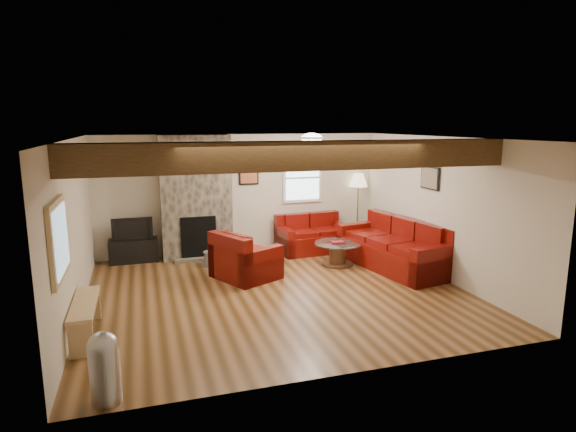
% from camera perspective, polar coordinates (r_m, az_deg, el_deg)
% --- Properties ---
extents(room, '(8.00, 8.00, 8.00)m').
position_cam_1_polar(room, '(7.66, -1.29, -0.17)').
color(room, '#513315').
rests_on(room, ground).
extents(floor, '(6.00, 6.00, 0.00)m').
position_cam_1_polar(floor, '(7.99, -1.25, -8.99)').
color(floor, '#513315').
rests_on(floor, ground).
extents(oak_beam, '(6.00, 0.36, 0.38)m').
position_cam_1_polar(oak_beam, '(6.33, 1.80, 7.17)').
color(oak_beam, '#352210').
rests_on(oak_beam, room).
extents(chimney_breast, '(1.40, 0.67, 2.50)m').
position_cam_1_polar(chimney_breast, '(9.89, -10.87, 2.00)').
color(chimney_breast, '#3B352D').
rests_on(chimney_breast, floor).
extents(back_window, '(0.90, 0.08, 1.10)m').
position_cam_1_polar(back_window, '(10.57, 1.72, 4.57)').
color(back_window, silver).
rests_on(back_window, room).
extents(hatch_window, '(0.08, 1.00, 0.90)m').
position_cam_1_polar(hatch_window, '(5.94, -25.53, -2.57)').
color(hatch_window, tan).
rests_on(hatch_window, room).
extents(ceiling_dome, '(0.40, 0.40, 0.18)m').
position_cam_1_polar(ceiling_dome, '(8.65, 2.83, 9.05)').
color(ceiling_dome, white).
rests_on(ceiling_dome, room).
extents(artwork_back, '(0.42, 0.06, 0.52)m').
position_cam_1_polar(artwork_back, '(10.23, -4.67, 5.17)').
color(artwork_back, black).
rests_on(artwork_back, room).
extents(artwork_right, '(0.06, 0.55, 0.42)m').
position_cam_1_polar(artwork_right, '(9.10, 16.44, 4.35)').
color(artwork_right, black).
rests_on(artwork_right, room).
extents(sofa_three, '(1.42, 2.53, 0.92)m').
position_cam_1_polar(sofa_three, '(9.37, 12.37, -3.29)').
color(sofa_three, '#4E0A05').
rests_on(sofa_three, floor).
extents(loveseat, '(1.54, 0.96, 0.79)m').
position_cam_1_polar(loveseat, '(10.35, 2.98, -2.08)').
color(loveseat, '#4E0A05').
rests_on(loveseat, floor).
extents(armchair_red, '(1.28, 1.33, 0.84)m').
position_cam_1_polar(armchair_red, '(8.62, -5.03, -4.62)').
color(armchair_red, '#4E0A05').
rests_on(armchair_red, floor).
extents(coffee_table, '(0.90, 0.90, 0.47)m').
position_cam_1_polar(coffee_table, '(9.44, 5.88, -4.49)').
color(coffee_table, '#412615').
rests_on(coffee_table, floor).
extents(tv_cabinet, '(0.93, 0.37, 0.47)m').
position_cam_1_polar(tv_cabinet, '(10.07, -17.82, -3.91)').
color(tv_cabinet, black).
rests_on(tv_cabinet, floor).
extents(television, '(0.77, 0.10, 0.45)m').
position_cam_1_polar(television, '(9.97, -17.97, -1.37)').
color(television, black).
rests_on(television, tv_cabinet).
extents(floor_lamp, '(0.42, 0.42, 1.62)m').
position_cam_1_polar(floor_lamp, '(10.92, 8.33, 3.78)').
color(floor_lamp, '#AF9749').
rests_on(floor_lamp, floor).
extents(pine_bench, '(0.29, 1.26, 0.47)m').
position_cam_1_polar(pine_bench, '(6.86, -22.87, -11.25)').
color(pine_bench, tan).
rests_on(pine_bench, floor).
extents(pedal_bin, '(0.39, 0.39, 0.75)m').
position_cam_1_polar(pedal_bin, '(5.26, -20.91, -16.44)').
color(pedal_bin, '#ADAEB3').
rests_on(pedal_bin, floor).
extents(coal_bucket, '(0.32, 0.32, 0.30)m').
position_cam_1_polar(coal_bucket, '(9.46, -9.10, -5.00)').
color(coal_bucket, gray).
rests_on(coal_bucket, floor).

